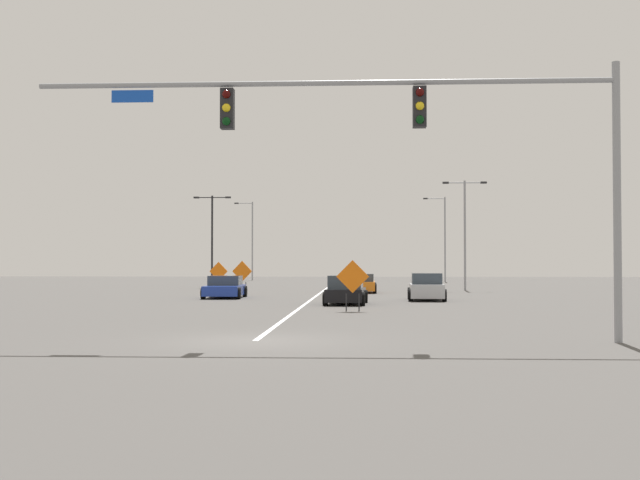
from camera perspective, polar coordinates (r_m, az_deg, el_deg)
ground at (r=21.44m, az=-4.48°, el=-6.95°), size 187.68×187.68×0.00m
road_centre_stripe at (r=73.38m, az=0.77°, el=-3.12°), size 0.16×104.27×0.01m
traffic_signal_assembly at (r=21.47m, az=6.52°, el=7.59°), size 14.98×0.44×7.11m
street_lamp_near_right at (r=67.87m, az=-7.45°, el=0.50°), size 3.05×0.24×7.46m
street_lamp_near_left at (r=60.34m, az=9.95°, el=0.99°), size 3.16×0.24×7.90m
street_lamp_far_right at (r=85.57m, az=8.50°, el=0.35°), size 2.29×0.24×8.71m
street_lamp_mid_left at (r=92.43m, az=-4.78°, el=0.20°), size 2.09×0.24×8.76m
construction_sign_median_far at (r=51.75m, az=-5.39°, el=-2.28°), size 1.28×0.33×2.11m
construction_sign_left_shoulder at (r=34.08m, az=2.26°, el=-2.69°), size 1.36×0.14×2.11m
construction_sign_right_lane at (r=56.40m, az=-7.01°, el=-2.26°), size 1.27×0.23×2.05m
car_orange_approaching at (r=54.98m, az=2.89°, el=-3.03°), size 1.97×4.42×1.26m
car_black_distant at (r=39.80m, az=1.80°, el=-3.51°), size 2.12×4.29×1.39m
car_blue_mid at (r=47.15m, az=-6.58°, el=-3.29°), size 2.24×4.30×1.26m
car_silver_near at (r=44.25m, az=7.35°, el=-3.27°), size 2.09×4.17×1.45m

